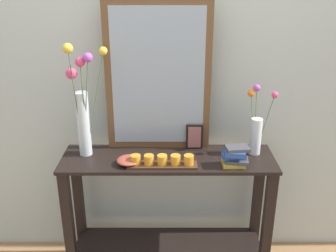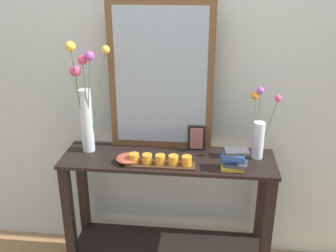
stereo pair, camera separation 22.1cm
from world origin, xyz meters
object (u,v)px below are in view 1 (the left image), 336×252
at_px(mirror_leaning, 158,77).
at_px(candle_tray, 162,162).
at_px(tall_vase_left, 82,108).
at_px(picture_frame_small, 194,137).
at_px(vase_right, 256,129).
at_px(decorative_bowl, 129,160).
at_px(book_stack, 235,156).
at_px(console_table, 168,206).

bearing_deg(mirror_leaning, candle_tray, -84.29).
xyz_separation_m(tall_vase_left, picture_frame_small, (0.65, 0.08, -0.22)).
bearing_deg(picture_frame_small, candle_tray, -130.67).
relative_size(vase_right, decorative_bowl, 3.00).
relative_size(vase_right, book_stack, 2.69).
height_order(candle_tray, decorative_bowl, candle_tray).
height_order(tall_vase_left, picture_frame_small, tall_vase_left).
bearing_deg(decorative_bowl, book_stack, -1.68).
xyz_separation_m(mirror_leaning, book_stack, (0.43, -0.25, -0.38)).
bearing_deg(candle_tray, picture_frame_small, 49.33).
relative_size(picture_frame_small, book_stack, 1.04).
relative_size(console_table, candle_tray, 3.18).
bearing_deg(candle_tray, decorative_bowl, 173.35).
xyz_separation_m(mirror_leaning, decorative_bowl, (-0.16, -0.23, -0.42)).
xyz_separation_m(mirror_leaning, tall_vase_left, (-0.43, -0.11, -0.15)).
height_order(decorative_bowl, book_stack, book_stack).
height_order(vase_right, candle_tray, vase_right).
xyz_separation_m(mirror_leaning, picture_frame_small, (0.22, -0.03, -0.36)).
bearing_deg(picture_frame_small, vase_right, -8.74).
bearing_deg(console_table, mirror_leaning, 111.23).
relative_size(mirror_leaning, picture_frame_small, 5.60).
bearing_deg(picture_frame_small, decorative_bowl, -152.10).
distance_m(console_table, candle_tray, 0.38).
relative_size(decorative_bowl, book_stack, 0.90).
bearing_deg(mirror_leaning, book_stack, -29.93).
distance_m(tall_vase_left, candle_tray, 0.54).
distance_m(candle_tray, book_stack, 0.41).
bearing_deg(mirror_leaning, picture_frame_small, -7.57).
bearing_deg(vase_right, console_table, -172.92).
bearing_deg(tall_vase_left, book_stack, -9.22).
bearing_deg(decorative_bowl, vase_right, 11.26).
xyz_separation_m(tall_vase_left, book_stack, (0.86, -0.14, -0.24)).
bearing_deg(tall_vase_left, candle_tray, -17.66).
height_order(candle_tray, book_stack, book_stack).
bearing_deg(console_table, candle_tray, -107.12).
relative_size(mirror_leaning, tall_vase_left, 1.32).
bearing_deg(tall_vase_left, picture_frame_small, 7.07).
xyz_separation_m(console_table, tall_vase_left, (-0.48, 0.04, 0.63)).
bearing_deg(vase_right, picture_frame_small, 171.26).
bearing_deg(book_stack, console_table, 164.99).
bearing_deg(decorative_bowl, picture_frame_small, 27.90).
bearing_deg(mirror_leaning, tall_vase_left, -165.70).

